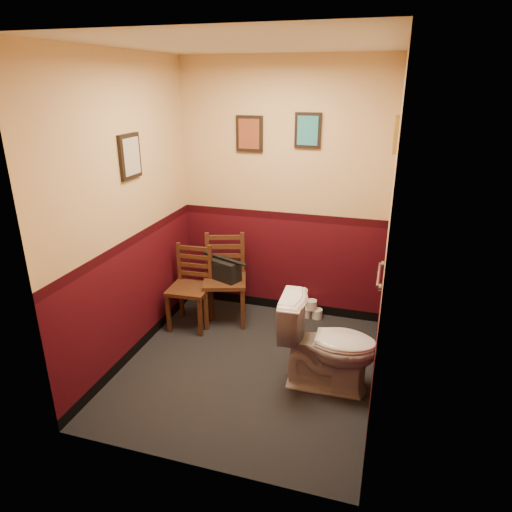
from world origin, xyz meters
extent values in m
cube|color=black|center=(0.00, 0.00, 0.00)|extent=(2.20, 2.40, 0.00)
cube|color=silver|center=(0.00, 0.00, 2.70)|extent=(2.20, 2.40, 0.00)
cube|color=#400912|center=(0.00, 1.20, 1.35)|extent=(2.20, 0.00, 2.70)
cube|color=#400912|center=(0.00, -1.20, 1.35)|extent=(2.20, 0.00, 2.70)
cube|color=#400912|center=(-1.10, 0.00, 1.35)|extent=(0.00, 2.40, 2.70)
cube|color=#400912|center=(1.10, 0.00, 1.35)|extent=(0.00, 2.40, 2.70)
cylinder|color=silver|center=(1.07, 0.25, 0.95)|extent=(0.03, 0.50, 0.03)
cylinder|color=silver|center=(1.09, 0.00, 0.95)|extent=(0.02, 0.06, 0.06)
cylinder|color=silver|center=(1.09, 0.50, 0.95)|extent=(0.02, 0.06, 0.06)
cube|color=black|center=(-0.35, 1.18, 1.95)|extent=(0.28, 0.03, 0.36)
cube|color=brown|center=(-0.35, 1.17, 1.95)|extent=(0.22, 0.01, 0.30)
cube|color=black|center=(0.25, 1.18, 2.00)|extent=(0.26, 0.03, 0.34)
cube|color=teal|center=(0.25, 1.17, 2.00)|extent=(0.20, 0.01, 0.28)
cube|color=black|center=(-1.08, 0.10, 1.85)|extent=(0.03, 0.30, 0.38)
cube|color=#BBA793|center=(-1.07, 0.10, 1.85)|extent=(0.01, 0.24, 0.31)
cube|color=olive|center=(1.08, 0.60, 2.05)|extent=(0.03, 0.34, 0.28)
cube|color=#BBA793|center=(1.07, 0.60, 2.05)|extent=(0.01, 0.28, 0.22)
imported|color=white|center=(0.72, -0.06, 0.40)|extent=(0.84, 0.49, 0.80)
cylinder|color=silver|center=(0.91, 0.02, 0.07)|extent=(0.14, 0.14, 0.14)
cylinder|color=silver|center=(0.91, 0.02, 0.30)|extent=(0.02, 0.02, 0.39)
cube|color=#572F1A|center=(-0.81, 0.55, 0.43)|extent=(0.42, 0.42, 0.04)
cube|color=#572F1A|center=(-0.98, 0.37, 0.22)|extent=(0.04, 0.04, 0.43)
cube|color=#572F1A|center=(-1.00, 0.71, 0.22)|extent=(0.04, 0.04, 0.43)
cube|color=#572F1A|center=(-0.63, 0.39, 0.22)|extent=(0.04, 0.04, 0.43)
cube|color=#572F1A|center=(-0.65, 0.73, 0.22)|extent=(0.04, 0.04, 0.43)
cube|color=#572F1A|center=(-1.00, 0.72, 0.65)|extent=(0.04, 0.04, 0.43)
cube|color=#572F1A|center=(-0.65, 0.74, 0.65)|extent=(0.04, 0.04, 0.43)
cube|color=#572F1A|center=(-0.82, 0.73, 0.53)|extent=(0.33, 0.04, 0.04)
cube|color=#572F1A|center=(-0.82, 0.73, 0.63)|extent=(0.33, 0.04, 0.04)
cube|color=#572F1A|center=(-0.82, 0.73, 0.72)|extent=(0.33, 0.04, 0.04)
cube|color=#572F1A|center=(-0.82, 0.73, 0.82)|extent=(0.33, 0.04, 0.04)
cube|color=#572F1A|center=(-0.50, 0.76, 0.47)|extent=(0.56, 0.56, 0.04)
cube|color=#572F1A|center=(-0.62, 0.52, 0.24)|extent=(0.05, 0.05, 0.47)
cube|color=#572F1A|center=(-0.74, 0.88, 0.24)|extent=(0.05, 0.05, 0.47)
cube|color=#572F1A|center=(-0.26, 0.64, 0.24)|extent=(0.05, 0.05, 0.47)
cube|color=#572F1A|center=(-0.38, 1.00, 0.24)|extent=(0.05, 0.05, 0.47)
cube|color=#572F1A|center=(-0.74, 0.89, 0.71)|extent=(0.05, 0.05, 0.47)
cube|color=#572F1A|center=(-0.38, 1.00, 0.71)|extent=(0.05, 0.05, 0.47)
cube|color=#572F1A|center=(-0.56, 0.95, 0.58)|extent=(0.35, 0.13, 0.05)
cube|color=#572F1A|center=(-0.56, 0.95, 0.68)|extent=(0.35, 0.13, 0.05)
cube|color=#572F1A|center=(-0.56, 0.95, 0.79)|extent=(0.35, 0.13, 0.05)
cube|color=#572F1A|center=(-0.56, 0.95, 0.89)|extent=(0.35, 0.13, 0.05)
cube|color=black|center=(-0.50, 0.76, 0.60)|extent=(0.38, 0.28, 0.21)
cylinder|color=black|center=(-0.50, 0.76, 0.73)|extent=(0.29, 0.14, 0.03)
cylinder|color=silver|center=(0.32, 1.10, 0.05)|extent=(0.12, 0.12, 0.10)
cylinder|color=silver|center=(0.45, 1.10, 0.05)|extent=(0.12, 0.12, 0.10)
cylinder|color=silver|center=(0.38, 1.09, 0.16)|extent=(0.12, 0.12, 0.10)
camera|label=1|loc=(1.09, -3.37, 2.46)|focal=32.00mm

